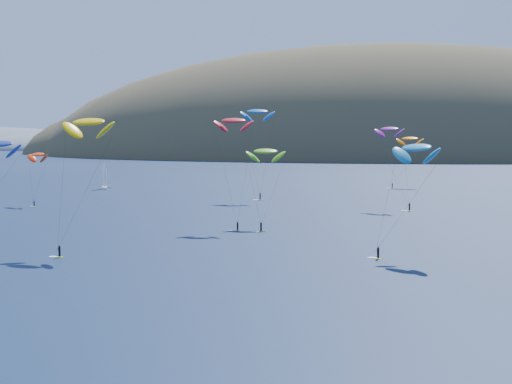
{
  "coord_description": "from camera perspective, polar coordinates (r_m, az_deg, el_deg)",
  "views": [
    {
      "loc": [
        38.76,
        -47.12,
        19.96
      ],
      "look_at": [
        13.62,
        80.0,
        9.0
      ],
      "focal_mm": 50.0,
      "sensor_mm": 36.0,
      "label": 1
    }
  ],
  "objects": [
    {
      "name": "kitesurfer_1",
      "position": [
        204.33,
        -17.06,
        2.88
      ],
      "size": [
        7.97,
        9.13,
        15.8
      ],
      "rotation": [
        0.0,
        0.0,
        -0.42
      ],
      "color": "#9FE819",
      "rests_on": "ground"
    },
    {
      "name": "kitesurfer_5",
      "position": [
        117.3,
        12.71,
        3.48
      ],
      "size": [
        11.06,
        10.14,
        19.92
      ],
      "rotation": [
        0.0,
        0.0,
        -0.73
      ],
      "color": "#9FE819",
      "rests_on": "ground"
    },
    {
      "name": "island",
      "position": [
        610.25,
        11.24,
        1.86
      ],
      "size": [
        730.0,
        300.0,
        210.0
      ],
      "color": "#3D3526",
      "rests_on": "ground"
    },
    {
      "name": "kitesurfer_2",
      "position": [
        124.43,
        -13.25,
        5.47
      ],
      "size": [
        9.99,
        12.74,
        24.28
      ],
      "rotation": [
        0.0,
        0.0,
        -0.17
      ],
      "color": "#9FE819",
      "rests_on": "ground"
    },
    {
      "name": "kitesurfer_3",
      "position": [
        153.27,
        0.77,
        3.26
      ],
      "size": [
        8.54,
        14.8,
        18.02
      ],
      "rotation": [
        0.0,
        0.0,
        0.21
      ],
      "color": "#9FE819",
      "rests_on": "ground"
    },
    {
      "name": "kitesurfer_9",
      "position": [
        150.04,
        -1.8,
        5.72
      ],
      "size": [
        8.25,
        9.5,
        24.54
      ],
      "rotation": [
        0.0,
        0.0,
        0.11
      ],
      "color": "#9FE819",
      "rests_on": "ground"
    },
    {
      "name": "sailboat",
      "position": [
        255.28,
        -12.03,
        0.45
      ],
      "size": [
        8.62,
        7.92,
        10.28
      ],
      "rotation": [
        0.0,
        0.0,
        0.37
      ],
      "color": "white",
      "rests_on": "ground"
    },
    {
      "name": "kitesurfer_11",
      "position": [
        265.45,
        12.2,
        4.2
      ],
      "size": [
        11.73,
        13.24,
        20.13
      ],
      "rotation": [
        0.0,
        0.0,
        -0.21
      ],
      "color": "#9FE819",
      "rests_on": "ground"
    },
    {
      "name": "kitesurfer_4",
      "position": [
        211.58,
        0.12,
        6.45
      ],
      "size": [
        10.27,
        6.76,
        28.7
      ],
      "rotation": [
        0.0,
        0.0,
        0.16
      ],
      "color": "#9FE819",
      "rests_on": "ground"
    },
    {
      "name": "kitesurfer_6",
      "position": [
        189.9,
        10.63,
        4.96
      ],
      "size": [
        10.41,
        10.8,
        22.88
      ],
      "rotation": [
        0.0,
        0.0,
        -0.37
      ],
      "color": "#9FE819",
      "rests_on": "ground"
    }
  ]
}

